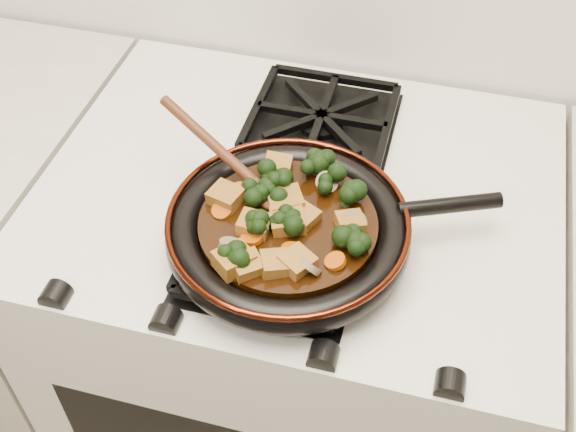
# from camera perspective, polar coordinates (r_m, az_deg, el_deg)

# --- Properties ---
(stove) EXTENTS (0.76, 0.60, 0.90)m
(stove) POSITION_cam_1_polar(r_m,az_deg,el_deg) (1.42, 0.71, -10.74)
(stove) COLOR silver
(stove) RESTS_ON ground
(burner_grate_front) EXTENTS (0.23, 0.23, 0.03)m
(burner_grate_front) POSITION_cam_1_polar(r_m,az_deg,el_deg) (0.96, -1.12, -2.65)
(burner_grate_front) COLOR black
(burner_grate_front) RESTS_ON stove
(burner_grate_back) EXTENTS (0.23, 0.23, 0.03)m
(burner_grate_back) POSITION_cam_1_polar(r_m,az_deg,el_deg) (1.16, 2.65, 7.57)
(burner_grate_back) COLOR black
(burner_grate_back) RESTS_ON stove
(skillet) EXTENTS (0.43, 0.32, 0.05)m
(skillet) POSITION_cam_1_polar(r_m,az_deg,el_deg) (0.95, 0.14, -1.07)
(skillet) COLOR black
(skillet) RESTS_ON burner_grate_front
(braising_sauce) EXTENTS (0.23, 0.23, 0.02)m
(braising_sauce) POSITION_cam_1_polar(r_m,az_deg,el_deg) (0.94, 0.00, -0.88)
(braising_sauce) COLOR black
(braising_sauce) RESTS_ON skillet
(tofu_cube_0) EXTENTS (0.06, 0.06, 0.03)m
(tofu_cube_0) POSITION_cam_1_polar(r_m,az_deg,el_deg) (0.92, -0.02, -0.36)
(tofu_cube_0) COLOR brown
(tofu_cube_0) RESTS_ON braising_sauce
(tofu_cube_1) EXTENTS (0.04, 0.04, 0.02)m
(tofu_cube_1) POSITION_cam_1_polar(r_m,az_deg,el_deg) (0.92, -2.67, -0.72)
(tofu_cube_1) COLOR brown
(tofu_cube_1) RESTS_ON braising_sauce
(tofu_cube_2) EXTENTS (0.05, 0.05, 0.02)m
(tofu_cube_2) POSITION_cam_1_polar(r_m,az_deg,el_deg) (0.88, 0.72, -3.69)
(tofu_cube_2) COLOR brown
(tofu_cube_2) RESTS_ON braising_sauce
(tofu_cube_3) EXTENTS (0.06, 0.06, 0.03)m
(tofu_cube_3) POSITION_cam_1_polar(r_m,az_deg,el_deg) (0.95, -0.18, 1.08)
(tofu_cube_3) COLOR brown
(tofu_cube_3) RESTS_ON braising_sauce
(tofu_cube_4) EXTENTS (0.05, 0.05, 0.02)m
(tofu_cube_4) POSITION_cam_1_polar(r_m,az_deg,el_deg) (0.93, 4.91, -0.57)
(tofu_cube_4) COLOR brown
(tofu_cube_4) RESTS_ON braising_sauce
(tofu_cube_5) EXTENTS (0.05, 0.05, 0.02)m
(tofu_cube_5) POSITION_cam_1_polar(r_m,az_deg,el_deg) (0.88, -3.28, -3.91)
(tofu_cube_5) COLOR brown
(tofu_cube_5) RESTS_ON braising_sauce
(tofu_cube_6) EXTENTS (0.04, 0.04, 0.03)m
(tofu_cube_6) POSITION_cam_1_polar(r_m,az_deg,el_deg) (1.00, -0.84, 3.86)
(tofu_cube_6) COLOR brown
(tofu_cube_6) RESTS_ON braising_sauce
(tofu_cube_7) EXTENTS (0.05, 0.05, 0.02)m
(tofu_cube_7) POSITION_cam_1_polar(r_m,az_deg,el_deg) (0.88, -0.91, -3.81)
(tofu_cube_7) COLOR brown
(tofu_cube_7) RESTS_ON braising_sauce
(tofu_cube_8) EXTENTS (0.05, 0.05, 0.02)m
(tofu_cube_8) POSITION_cam_1_polar(r_m,az_deg,el_deg) (0.96, -4.90, 1.50)
(tofu_cube_8) COLOR brown
(tofu_cube_8) RESTS_ON braising_sauce
(tofu_cube_9) EXTENTS (0.06, 0.06, 0.03)m
(tofu_cube_9) POSITION_cam_1_polar(r_m,az_deg,el_deg) (0.88, -4.29, -3.52)
(tofu_cube_9) COLOR brown
(tofu_cube_9) RESTS_ON braising_sauce
(tofu_cube_10) EXTENTS (0.05, 0.05, 0.02)m
(tofu_cube_10) POSITION_cam_1_polar(r_m,az_deg,el_deg) (0.93, 1.11, -0.15)
(tofu_cube_10) COLOR brown
(tofu_cube_10) RESTS_ON braising_sauce
(broccoli_floret_0) EXTENTS (0.09, 0.09, 0.07)m
(broccoli_floret_0) POSITION_cam_1_polar(r_m,az_deg,el_deg) (0.95, 4.54, 1.34)
(broccoli_floret_0) COLOR black
(broccoli_floret_0) RESTS_ON braising_sauce
(broccoli_floret_1) EXTENTS (0.08, 0.08, 0.07)m
(broccoli_floret_1) POSITION_cam_1_polar(r_m,az_deg,el_deg) (0.96, -2.45, 1.66)
(broccoli_floret_1) COLOR black
(broccoli_floret_1) RESTS_ON braising_sauce
(broccoli_floret_2) EXTENTS (0.08, 0.08, 0.06)m
(broccoli_floret_2) POSITION_cam_1_polar(r_m,az_deg,el_deg) (0.96, -1.29, 1.99)
(broccoli_floret_2) COLOR black
(broccoli_floret_2) RESTS_ON braising_sauce
(broccoli_floret_3) EXTENTS (0.07, 0.07, 0.06)m
(broccoli_floret_3) POSITION_cam_1_polar(r_m,az_deg,el_deg) (0.91, -2.00, -0.99)
(broccoli_floret_3) COLOR black
(broccoli_floret_3) RESTS_ON braising_sauce
(broccoli_floret_4) EXTENTS (0.08, 0.07, 0.07)m
(broccoli_floret_4) POSITION_cam_1_polar(r_m,az_deg,el_deg) (0.88, -4.08, -3.20)
(broccoli_floret_4) COLOR black
(broccoli_floret_4) RESTS_ON braising_sauce
(broccoli_floret_5) EXTENTS (0.09, 0.09, 0.07)m
(broccoli_floret_5) POSITION_cam_1_polar(r_m,az_deg,el_deg) (0.99, 2.25, 3.88)
(broccoli_floret_5) COLOR black
(broccoli_floret_5) RESTS_ON braising_sauce
(broccoli_floret_6) EXTENTS (0.07, 0.07, 0.06)m
(broccoli_floret_6) POSITION_cam_1_polar(r_m,az_deg,el_deg) (0.97, 3.04, 2.76)
(broccoli_floret_6) COLOR black
(broccoli_floret_6) RESTS_ON braising_sauce
(broccoli_floret_7) EXTENTS (0.08, 0.08, 0.06)m
(broccoli_floret_7) POSITION_cam_1_polar(r_m,az_deg,el_deg) (0.99, -0.96, 3.42)
(broccoli_floret_7) COLOR black
(broccoli_floret_7) RESTS_ON braising_sauce
(broccoli_floret_8) EXTENTS (0.08, 0.09, 0.06)m
(broccoli_floret_8) POSITION_cam_1_polar(r_m,az_deg,el_deg) (0.92, -0.09, -0.50)
(broccoli_floret_8) COLOR black
(broccoli_floret_8) RESTS_ON braising_sauce
(broccoli_floret_9) EXTENTS (0.08, 0.08, 0.07)m
(broccoli_floret_9) POSITION_cam_1_polar(r_m,az_deg,el_deg) (0.90, 5.21, -2.04)
(broccoli_floret_9) COLOR black
(broccoli_floret_9) RESTS_ON braising_sauce
(carrot_coin_0) EXTENTS (0.03, 0.03, 0.02)m
(carrot_coin_0) POSITION_cam_1_polar(r_m,az_deg,el_deg) (0.97, -3.84, 1.88)
(carrot_coin_0) COLOR #AB4104
(carrot_coin_0) RESTS_ON braising_sauce
(carrot_coin_1) EXTENTS (0.03, 0.03, 0.02)m
(carrot_coin_1) POSITION_cam_1_polar(r_m,az_deg,el_deg) (0.95, -5.23, 0.45)
(carrot_coin_1) COLOR #AB4104
(carrot_coin_1) RESTS_ON braising_sauce
(carrot_coin_2) EXTENTS (0.03, 0.03, 0.02)m
(carrot_coin_2) POSITION_cam_1_polar(r_m,az_deg,el_deg) (0.89, 0.41, -2.79)
(carrot_coin_2) COLOR #AB4104
(carrot_coin_2) RESTS_ON braising_sauce
(carrot_coin_3) EXTENTS (0.03, 0.03, 0.01)m
(carrot_coin_3) POSITION_cam_1_polar(r_m,az_deg,el_deg) (0.91, -2.87, -1.72)
(carrot_coin_3) COLOR #AB4104
(carrot_coin_3) RESTS_ON braising_sauce
(carrot_coin_4) EXTENTS (0.03, 0.03, 0.02)m
(carrot_coin_4) POSITION_cam_1_polar(r_m,az_deg,el_deg) (0.94, 0.61, 0.11)
(carrot_coin_4) COLOR #AB4104
(carrot_coin_4) RESTS_ON braising_sauce
(carrot_coin_5) EXTENTS (0.03, 0.03, 0.02)m
(carrot_coin_5) POSITION_cam_1_polar(r_m,az_deg,el_deg) (0.89, 3.75, -3.58)
(carrot_coin_5) COLOR #AB4104
(carrot_coin_5) RESTS_ON braising_sauce
(mushroom_slice_0) EXTENTS (0.04, 0.04, 0.02)m
(mushroom_slice_0) POSITION_cam_1_polar(r_m,az_deg,el_deg) (0.90, -4.48, -2.31)
(mushroom_slice_0) COLOR olive
(mushroom_slice_0) RESTS_ON braising_sauce
(mushroom_slice_1) EXTENTS (0.04, 0.04, 0.02)m
(mushroom_slice_1) POSITION_cam_1_polar(r_m,az_deg,el_deg) (0.98, 3.07, 2.66)
(mushroom_slice_1) COLOR olive
(mushroom_slice_1) RESTS_ON braising_sauce
(mushroom_slice_2) EXTENTS (0.04, 0.04, 0.03)m
(mushroom_slice_2) POSITION_cam_1_polar(r_m,az_deg,el_deg) (0.88, 1.72, -3.99)
(mushroom_slice_2) COLOR olive
(mushroom_slice_2) RESTS_ON braising_sauce
(mushroom_slice_3) EXTENTS (0.05, 0.04, 0.03)m
(mushroom_slice_3) POSITION_cam_1_polar(r_m,az_deg,el_deg) (0.93, 5.18, -0.57)
(mushroom_slice_3) COLOR olive
(mushroom_slice_3) RESTS_ON braising_sauce
(wooden_spoon) EXTENTS (0.13, 0.09, 0.21)m
(wooden_spoon) POSITION_cam_1_polar(r_m,az_deg,el_deg) (0.97, -3.65, 3.59)
(wooden_spoon) COLOR #48210F
(wooden_spoon) RESTS_ON braising_sauce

